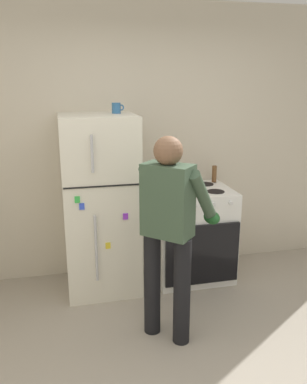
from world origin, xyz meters
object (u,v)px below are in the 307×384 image
Objects in this scene: person_cook at (170,222)px; refrigerator at (100,205)px; coffee_mug at (117,108)px; stove_range at (192,234)px; red_pot at (179,185)px; pepper_mill at (214,174)px.

refrigerator is at bearing 114.86° from person_cook.
person_cook is 14.28× the size of coffee_mug.
person_cook is (0.42, -0.92, 0.12)m from refrigerator.
red_pot reaches higher than stove_range.
red_pot is at bearing -166.08° from stove_range.
stove_range is 0.67m from pepper_mill.
stove_range is at bearing -144.96° from pepper_mill.
coffee_mug reaches higher than stove_range.
coffee_mug is 1.25m from pepper_mill.
coffee_mug is at bearing -171.71° from pepper_mill.
person_cook is 1.26m from coffee_mug.
person_cook is 0.93m from red_pot.
pepper_mill is (0.46, 0.25, 0.02)m from red_pot.
red_pot is (-0.16, -0.04, 0.53)m from stove_range.
stove_range is 1.46m from coffee_mug.
refrigerator is at bearing -164.60° from coffee_mug.
pepper_mill is at bearing 8.29° from coffee_mug.
person_cook is at bearing -65.14° from refrigerator.
coffee_mug reaches higher than red_pot.
refrigerator is 1.79× the size of stove_range.
person_cook is at bearing -125.22° from pepper_mill.
person_cook is 9.37× the size of pepper_mill.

